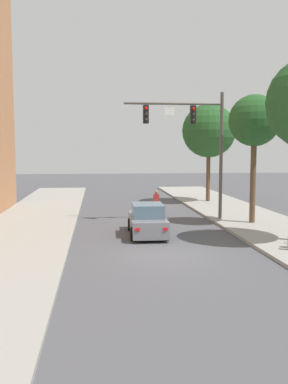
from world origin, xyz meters
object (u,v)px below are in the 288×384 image
Objects in this scene: car_lead_grey at (147,221)px; traffic_signal_mast at (195,132)px; pedestrian_crossing_road at (156,202)px; street_tree_third at (209,131)px; street_tree_second at (254,122)px.

traffic_signal_mast is at bearing 49.47° from car_lead_grey.
pedestrian_crossing_road is 0.21× the size of street_tree_third.
traffic_signal_mast reaches higher than pedestrian_crossing_road.
car_lead_grey is 0.59× the size of street_tree_second.
street_tree_third is at bearing 69.72° from traffic_signal_mast.
street_tree_second is (6.28, 2.20, 5.12)m from car_lead_grey.
pedestrian_crossing_road is (1.34, 6.29, 0.19)m from car_lead_grey.
pedestrian_crossing_road is 0.23× the size of street_tree_second.
traffic_signal_mast is 9.18m from street_tree_third.
pedestrian_crossing_road is at bearing 78.00° from car_lead_grey.
street_tree_second is 10.21m from street_tree_third.
street_tree_third reaches higher than pedestrian_crossing_road.
pedestrian_crossing_road is 9.33m from street_tree_third.
car_lead_grey is at bearing -130.53° from traffic_signal_mast.
pedestrian_crossing_road is at bearing 140.39° from street_tree_second.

